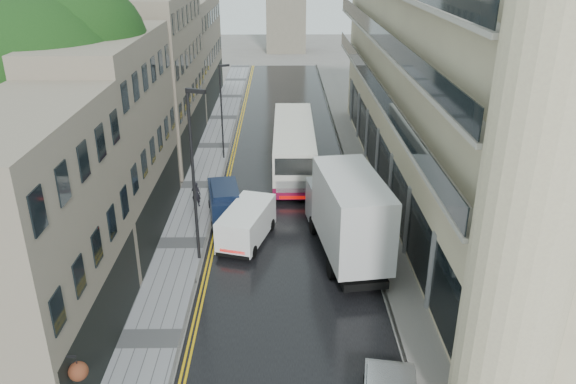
{
  "coord_description": "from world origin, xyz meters",
  "views": [
    {
      "loc": [
        -0.33,
        -8.26,
        15.24
      ],
      "look_at": [
        0.0,
        18.0,
        3.69
      ],
      "focal_mm": 35.0,
      "sensor_mm": 36.0,
      "label": 1
    }
  ],
  "objects_px": {
    "tree_near": "(47,120)",
    "tree_far": "(120,79)",
    "cream_bus": "(275,165)",
    "white_van": "(220,236)",
    "lamp_post_far": "(222,113)",
    "lamp_post_near": "(194,179)",
    "white_lorry": "(332,235)",
    "pedestrian": "(196,194)",
    "navy_van": "(213,213)"
  },
  "relations": [
    {
      "from": "tree_near",
      "to": "tree_far",
      "type": "xyz_separation_m",
      "value": [
        0.3,
        13.0,
        -0.72
      ]
    },
    {
      "from": "cream_bus",
      "to": "white_van",
      "type": "bearing_deg",
      "value": -107.27
    },
    {
      "from": "white_van",
      "to": "lamp_post_far",
      "type": "relative_size",
      "value": 0.65
    },
    {
      "from": "cream_bus",
      "to": "lamp_post_near",
      "type": "height_order",
      "value": "lamp_post_near"
    },
    {
      "from": "lamp_post_far",
      "to": "tree_near",
      "type": "bearing_deg",
      "value": -143.03
    },
    {
      "from": "tree_far",
      "to": "white_van",
      "type": "height_order",
      "value": "tree_far"
    },
    {
      "from": "cream_bus",
      "to": "lamp_post_near",
      "type": "distance_m",
      "value": 10.75
    },
    {
      "from": "tree_far",
      "to": "lamp_post_near",
      "type": "height_order",
      "value": "tree_far"
    },
    {
      "from": "tree_far",
      "to": "white_lorry",
      "type": "bearing_deg",
      "value": -50.41
    },
    {
      "from": "tree_far",
      "to": "pedestrian",
      "type": "xyz_separation_m",
      "value": [
        6.5,
        -8.97,
        -5.3
      ]
    },
    {
      "from": "tree_near",
      "to": "white_van",
      "type": "relative_size",
      "value": 2.99
    },
    {
      "from": "tree_far",
      "to": "lamp_post_far",
      "type": "relative_size",
      "value": 1.74
    },
    {
      "from": "tree_near",
      "to": "pedestrian",
      "type": "bearing_deg",
      "value": 30.66
    },
    {
      "from": "white_van",
      "to": "navy_van",
      "type": "height_order",
      "value": "navy_van"
    },
    {
      "from": "tree_near",
      "to": "cream_bus",
      "type": "height_order",
      "value": "tree_near"
    },
    {
      "from": "tree_near",
      "to": "white_lorry",
      "type": "relative_size",
      "value": 1.52
    },
    {
      "from": "tree_near",
      "to": "pedestrian",
      "type": "height_order",
      "value": "tree_near"
    },
    {
      "from": "navy_van",
      "to": "lamp_post_near",
      "type": "bearing_deg",
      "value": -106.68
    },
    {
      "from": "white_van",
      "to": "pedestrian",
      "type": "xyz_separation_m",
      "value": [
        -2.1,
        5.81,
        -0.14
      ]
    },
    {
      "from": "lamp_post_far",
      "to": "navy_van",
      "type": "bearing_deg",
      "value": -109.71
    },
    {
      "from": "white_lorry",
      "to": "tree_far",
      "type": "bearing_deg",
      "value": 121.83
    },
    {
      "from": "tree_near",
      "to": "navy_van",
      "type": "height_order",
      "value": "tree_near"
    },
    {
      "from": "pedestrian",
      "to": "lamp_post_far",
      "type": "height_order",
      "value": "lamp_post_far"
    },
    {
      "from": "tree_far",
      "to": "cream_bus",
      "type": "xyz_separation_m",
      "value": [
        11.45,
        -5.89,
        -4.51
      ]
    },
    {
      "from": "tree_far",
      "to": "white_van",
      "type": "distance_m",
      "value": 17.86
    },
    {
      "from": "tree_near",
      "to": "navy_van",
      "type": "xyz_separation_m",
      "value": [
        8.2,
        0.89,
        -5.81
      ]
    },
    {
      "from": "tree_near",
      "to": "cream_bus",
      "type": "relative_size",
      "value": 1.12
    },
    {
      "from": "tree_far",
      "to": "white_lorry",
      "type": "distance_m",
      "value": 22.75
    },
    {
      "from": "tree_far",
      "to": "lamp_post_far",
      "type": "bearing_deg",
      "value": -1.09
    },
    {
      "from": "lamp_post_near",
      "to": "lamp_post_far",
      "type": "height_order",
      "value": "lamp_post_near"
    },
    {
      "from": "white_van",
      "to": "navy_van",
      "type": "relative_size",
      "value": 1.06
    },
    {
      "from": "cream_bus",
      "to": "white_van",
      "type": "distance_m",
      "value": 9.36
    },
    {
      "from": "tree_far",
      "to": "pedestrian",
      "type": "height_order",
      "value": "tree_far"
    },
    {
      "from": "tree_near",
      "to": "lamp_post_far",
      "type": "xyz_separation_m",
      "value": [
        7.69,
        12.86,
        -3.25
      ]
    },
    {
      "from": "navy_van",
      "to": "lamp_post_far",
      "type": "distance_m",
      "value": 12.26
    },
    {
      "from": "cream_bus",
      "to": "pedestrian",
      "type": "height_order",
      "value": "cream_bus"
    },
    {
      "from": "white_lorry",
      "to": "lamp_post_far",
      "type": "distance_m",
      "value": 18.53
    },
    {
      "from": "tree_far",
      "to": "white_van",
      "type": "relative_size",
      "value": 2.68
    },
    {
      "from": "lamp_post_near",
      "to": "lamp_post_far",
      "type": "distance_m",
      "value": 15.34
    },
    {
      "from": "cream_bus",
      "to": "white_lorry",
      "type": "xyz_separation_m",
      "value": [
        2.85,
        -11.39,
        0.71
      ]
    },
    {
      "from": "navy_van",
      "to": "lamp_post_far",
      "type": "bearing_deg",
      "value": 82.59
    },
    {
      "from": "cream_bus",
      "to": "lamp_post_far",
      "type": "height_order",
      "value": "lamp_post_far"
    },
    {
      "from": "cream_bus",
      "to": "tree_near",
      "type": "bearing_deg",
      "value": -148.29
    },
    {
      "from": "tree_far",
      "to": "navy_van",
      "type": "distance_m",
      "value": 15.33
    },
    {
      "from": "cream_bus",
      "to": "lamp_post_near",
      "type": "xyz_separation_m",
      "value": [
        -3.95,
        -9.56,
        2.92
      ]
    },
    {
      "from": "tree_near",
      "to": "navy_van",
      "type": "relative_size",
      "value": 3.18
    },
    {
      "from": "cream_bus",
      "to": "pedestrian",
      "type": "bearing_deg",
      "value": -147.58
    },
    {
      "from": "lamp_post_near",
      "to": "pedestrian",
      "type": "bearing_deg",
      "value": 119.95
    },
    {
      "from": "pedestrian",
      "to": "white_lorry",
      "type": "bearing_deg",
      "value": 144.46
    },
    {
      "from": "navy_van",
      "to": "tree_near",
      "type": "bearing_deg",
      "value": 176.31
    }
  ]
}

